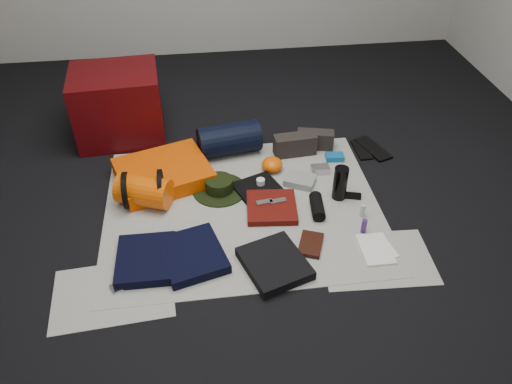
{
  "coord_description": "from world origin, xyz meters",
  "views": [
    {
      "loc": [
        -0.21,
        -2.21,
        1.93
      ],
      "look_at": [
        0.08,
        0.02,
        0.1
      ],
      "focal_mm": 35.0,
      "sensor_mm": 36.0,
      "label": 1
    }
  ],
  "objects": [
    {
      "name": "compact_camera",
      "position": [
        0.53,
        0.28,
        0.03
      ],
      "size": [
        0.12,
        0.07,
        0.05
      ],
      "primitive_type": "cube",
      "rotation": [
        0.0,
        0.0,
        -0.01
      ],
      "color": "#AEADB2",
      "rests_on": "newspaper_mat"
    },
    {
      "name": "trousers_navy_b",
      "position": [
        -0.31,
        -0.37,
        0.03
      ],
      "size": [
        0.39,
        0.42,
        0.05
      ],
      "primitive_type": "cube",
      "rotation": [
        0.0,
        0.0,
        0.27
      ],
      "color": "black",
      "rests_on": "newspaper_mat"
    },
    {
      "name": "red_cabinet",
      "position": [
        -0.75,
        0.91,
        0.24
      ],
      "size": [
        0.61,
        0.52,
        0.48
      ],
      "primitive_type": "cube",
      "rotation": [
        0.0,
        0.0,
        0.07
      ],
      "color": "#450507",
      "rests_on": "floor"
    },
    {
      "name": "hiking_boot_right",
      "position": [
        0.56,
        0.56,
        0.07
      ],
      "size": [
        0.26,
        0.15,
        0.12
      ],
      "primitive_type": "cube",
      "rotation": [
        0.0,
        0.0,
        -0.24
      ],
      "color": "#2A2521",
      "rests_on": "newspaper_mat"
    },
    {
      "name": "newspaper_sheet_front_left",
      "position": [
        -0.7,
        -0.55,
        0.0
      ],
      "size": [
        0.61,
        0.44,
        0.0
      ],
      "primitive_type": "cube",
      "rotation": [
        0.0,
        0.0,
        0.07
      ],
      "color": "beige",
      "rests_on": "floor"
    },
    {
      "name": "speaker",
      "position": [
        0.42,
        -0.09,
        0.04
      ],
      "size": [
        0.09,
        0.2,
        0.08
      ],
      "primitive_type": "cylinder",
      "rotation": [
        1.57,
        0.0,
        -0.1
      ],
      "color": "black",
      "rests_on": "newspaper_mat"
    },
    {
      "name": "newspaper_sheet_front_right",
      "position": [
        0.65,
        -0.5,
        0.0
      ],
      "size": [
        0.6,
        0.43,
        0.0
      ],
      "primitive_type": "cube",
      "rotation": [
        0.0,
        0.0,
        -0.05
      ],
      "color": "beige",
      "rests_on": "floor"
    },
    {
      "name": "key_cluster",
      "position": [
        -0.68,
        -0.52,
        0.01
      ],
      "size": [
        0.08,
        0.08,
        0.01
      ],
      "primitive_type": "cube",
      "rotation": [
        0.0,
        0.0,
        0.46
      ],
      "color": "#AEADB2",
      "rests_on": "newspaper_mat"
    },
    {
      "name": "floor",
      "position": [
        0.0,
        0.0,
        -0.01
      ],
      "size": [
        4.5,
        4.5,
        0.02
      ],
      "primitive_type": "cube",
      "color": "black",
      "rests_on": "ground"
    },
    {
      "name": "stuff_sack",
      "position": [
        -0.57,
        0.11,
        0.1
      ],
      "size": [
        0.35,
        0.28,
        0.18
      ],
      "primitive_type": "cylinder",
      "rotation": [
        0.0,
        1.57,
        -0.37
      ],
      "color": "#EB5303",
      "rests_on": "newspaper_mat"
    },
    {
      "name": "sack_strap_left",
      "position": [
        -0.67,
        0.11,
        0.11
      ],
      "size": [
        0.02,
        0.22,
        0.22
      ],
      "primitive_type": "cylinder",
      "rotation": [
        0.0,
        1.57,
        0.0
      ],
      "color": "black",
      "rests_on": "newspaper_mat"
    },
    {
      "name": "orange_stuff_sack",
      "position": [
        0.23,
        0.34,
        0.05
      ],
      "size": [
        0.14,
        0.14,
        0.09
      ],
      "primitive_type": "ellipsoid",
      "rotation": [
        0.0,
        0.0,
        -0.01
      ],
      "color": "#EB5303",
      "rests_on": "newspaper_mat"
    },
    {
      "name": "red_shirt",
      "position": [
        0.16,
        -0.04,
        0.03
      ],
      "size": [
        0.31,
        0.31,
        0.04
      ],
      "primitive_type": "cube",
      "rotation": [
        0.0,
        0.0,
        -0.1
      ],
      "color": "#550E09",
      "rests_on": "newspaper_mat"
    },
    {
      "name": "trousers_charcoal",
      "position": [
        0.11,
        -0.49,
        0.03
      ],
      "size": [
        0.39,
        0.41,
        0.05
      ],
      "primitive_type": "cube",
      "rotation": [
        0.0,
        0.0,
        0.33
      ],
      "color": "black",
      "rests_on": "newspaper_mat"
    },
    {
      "name": "hiking_boot_left",
      "position": [
        0.41,
        0.51,
        0.08
      ],
      "size": [
        0.29,
        0.13,
        0.14
      ],
      "primitive_type": "cube",
      "rotation": [
        0.0,
        0.0,
        0.08
      ],
      "color": "#2A2521",
      "rests_on": "newspaper_mat"
    },
    {
      "name": "map_booklet",
      "position": [
        0.66,
        -0.44,
        0.01
      ],
      "size": [
        0.16,
        0.23,
        0.01
      ],
      "primitive_type": "cube",
      "rotation": [
        0.0,
        0.0,
        -0.01
      ],
      "color": "white",
      "rests_on": "newspaper_mat"
    },
    {
      "name": "energy_bar_b",
      "position": [
        0.2,
        -0.02,
        0.05
      ],
      "size": [
        0.1,
        0.05,
        0.01
      ],
      "primitive_type": "cube",
      "rotation": [
        0.0,
        0.0,
        0.14
      ],
      "color": "#AEADB2",
      "rests_on": "red_shirt"
    },
    {
      "name": "boonie_crown",
      "position": [
        -0.12,
        0.18,
        0.05
      ],
      "size": [
        0.17,
        0.17,
        0.07
      ],
      "primitive_type": "cylinder",
      "color": "black",
      "rests_on": "boonie_brim"
    },
    {
      "name": "newspaper_mat",
      "position": [
        0.0,
        0.0,
        0.0
      ],
      "size": [
        1.6,
        1.3,
        0.01
      ],
      "primitive_type": "cube",
      "color": "beige",
      "rests_on": "floor"
    },
    {
      "name": "sleeping_pad",
      "position": [
        -0.46,
        0.33,
        0.06
      ],
      "size": [
        0.66,
        0.6,
        0.1
      ],
      "primitive_type": "cube",
      "rotation": [
        0.0,
        0.0,
        0.32
      ],
      "color": "#E64C02",
      "rests_on": "newspaper_mat"
    },
    {
      "name": "energy_bar_a",
      "position": [
        0.12,
        -0.02,
        0.05
      ],
      "size": [
        0.1,
        0.05,
        0.01
      ],
      "primitive_type": "cube",
      "rotation": [
        0.0,
        0.0,
        0.14
      ],
      "color": "#AEADB2",
      "rests_on": "red_shirt"
    },
    {
      "name": "trousers_navy_a",
      "position": [
        -0.54,
        -0.37,
        0.03
      ],
      "size": [
        0.3,
        0.35,
        0.05
      ],
      "primitive_type": "cube",
      "rotation": [
        0.0,
        0.0,
        -0.01
      ],
      "color": "black",
      "rests_on": "newspaper_mat"
    },
    {
      "name": "paperback_book",
      "position": [
        0.33,
        -0.37,
        0.02
      ],
      "size": [
        0.18,
        0.21,
        0.03
      ],
      "primitive_type": "cube",
      "rotation": [
        0.0,
        0.0,
        -0.37
      ],
      "color": "black",
      "rests_on": "newspaper_mat"
    },
    {
      "name": "first_aid_pouch",
      "position": [
        0.38,
        0.18,
        0.03
      ],
      "size": [
        0.22,
        0.2,
        0.05
      ],
      "primitive_type": "cube",
      "rotation": [
        0.0,
        0.0,
        -0.47
      ],
      "color": "gray",
      "rests_on": "newspaper_mat"
    },
    {
      "name": "sack_strap_right",
      "position": [
        -0.47,
        0.11,
        0.11
      ],
      "size": [
        0.03,
        0.22,
        0.22
      ],
      "primitive_type": "cylinder",
      "rotation": [
        0.0,
        1.57,
        0.0
      ],
      "color": "black",
      "rests_on": "newspaper_mat"
    },
    {
      "name": "tape_roll",
      "position": [
        0.13,
        0.17,
        0.05
      ],
      "size": [
        0.05,
        0.05,
        0.03
      ],
      "primitive_type": "cylinder",
      "color": "silver",
      "rests_on": "black_tshirt"
    },
    {
      "name": "flip_flop_left",
      "position": [
        0.87,
        0.49,
        0.01
      ],
      "size": [
        0.09,
        0.24,
        0.01
      ],
      "primitive_type": "cube",
      "rotation": [
        0.0,
        0.0,
        0.02
      ],
      "color": "black",
      "rests_on": "floor"
    },
    {
      "name": "sunglasses",
      "position": [
        0.66,
        0.0,
        0.02
      ],
      "size": [
        0.11,
        0.07,
        0.03
      ],
      "primitive_type": "cube",
      "rotation": [
        0.0,
        0.0,
        -0.28
      ],
      "color": "black",
      "rests_on": "newspaper_mat"
    },
    {
      "name": "flip_flop_right",
      "position": [
        0.95,
        0.49,
        0.01
      ],
      "size": [
        0.2,
        0.31,
        0.02
      ],
      "primitive_type": "cube",
      "rotation": [
        0.0,
        0.0,
        0.33
      ],
      "color": "black",
      "rests_on": "floor"
    },
    {
      "name": "toiletry_clear",
      "position": [
        0.67,
        -0.17,
        0.05
      ],
      "size": [
        0.04,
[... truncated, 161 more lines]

